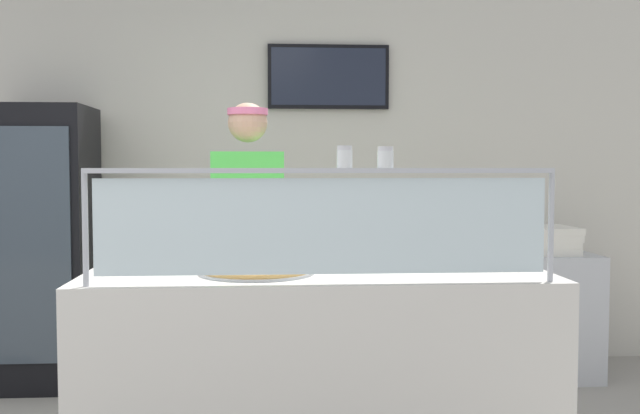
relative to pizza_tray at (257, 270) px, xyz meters
The scene contains 11 objects.
shop_rear_unit 2.11m from the pizza_tray, 82.38° to the left, with size 6.48×0.13×2.70m.
serving_counter 0.56m from the pizza_tray, ahead, with size 2.08×0.65×0.95m, color silver.
sneeze_guard 0.49m from the pizza_tray, 47.35° to the right, with size 1.90×0.06×0.47m.
pizza_tray is the anchor object (origin of this frame).
pizza_server 0.05m from the pizza_tray, 24.61° to the right, with size 0.07×0.28×0.01m, color #ADAFB7.
parmesan_shaker 0.67m from the pizza_tray, 39.53° to the right, with size 0.06×0.06×0.09m.
pepper_flake_shaker 0.77m from the pizza_tray, 29.46° to the right, with size 0.07×0.07×0.09m.
worker_figure 0.69m from the pizza_tray, 94.41° to the left, with size 0.41×0.50×1.76m.
drink_fridge 2.16m from the pizza_tray, 131.76° to the left, with size 0.67×0.62×1.81m.
prep_shelf 2.51m from the pizza_tray, 39.74° to the left, with size 0.70×0.55×0.84m, color #B7BABF.
pizza_box_stack 2.45m from the pizza_tray, 39.70° to the left, with size 0.44×0.43×0.18m.
Camera 1 is at (0.83, -2.85, 1.43)m, focal length 40.89 mm.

